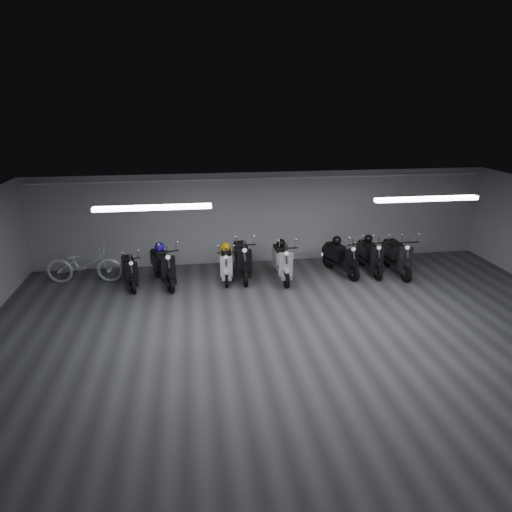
{
  "coord_description": "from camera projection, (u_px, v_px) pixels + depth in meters",
  "views": [
    {
      "loc": [
        -2.2,
        -8.25,
        4.84
      ],
      "look_at": [
        -0.64,
        2.5,
        1.05
      ],
      "focal_mm": 31.57,
      "sensor_mm": 36.0,
      "label": 1
    }
  ],
  "objects": [
    {
      "name": "helmet_0",
      "position": [
        281.0,
        243.0,
        12.73
      ],
      "size": [
        0.26,
        0.26,
        0.26
      ],
      "primitive_type": "sphere",
      "color": "black",
      "rests_on": "scooter_6"
    },
    {
      "name": "helmet_3",
      "position": [
        337.0,
        240.0,
        13.09
      ],
      "size": [
        0.26,
        0.26,
        0.26
      ],
      "primitive_type": "sphere",
      "color": "black",
      "rests_on": "scooter_7"
    },
    {
      "name": "helmet_4",
      "position": [
        368.0,
        239.0,
        13.24
      ],
      "size": [
        0.24,
        0.24,
        0.24
      ],
      "primitive_type": "sphere",
      "color": "black",
      "rests_on": "scooter_8"
    },
    {
      "name": "ceiling",
      "position": [
        307.0,
        211.0,
        8.68
      ],
      "size": [
        14.0,
        10.0,
        0.01
      ],
      "primitive_type": "cube",
      "color": "gray",
      "rests_on": "ground"
    },
    {
      "name": "scooter_0",
      "position": [
        129.0,
        266.0,
        12.13
      ],
      "size": [
        0.91,
        1.69,
        1.2
      ],
      "primitive_type": null,
      "rotation": [
        0.0,
        0.0,
        0.24
      ],
      "color": "black",
      "rests_on": "floor"
    },
    {
      "name": "scooter_1",
      "position": [
        163.0,
        260.0,
        12.2
      ],
      "size": [
        1.2,
        2.0,
        1.42
      ],
      "primitive_type": null,
      "rotation": [
        0.0,
        0.0,
        0.32
      ],
      "color": "black",
      "rests_on": "floor"
    },
    {
      "name": "conduit",
      "position": [
        266.0,
        179.0,
        13.34
      ],
      "size": [
        13.6,
        0.05,
        0.05
      ],
      "primitive_type": "cylinder",
      "rotation": [
        0.0,
        1.57,
        0.0
      ],
      "color": "white",
      "rests_on": "back_wall"
    },
    {
      "name": "floor",
      "position": [
        302.0,
        339.0,
        9.61
      ],
      "size": [
        14.0,
        10.0,
        0.01
      ],
      "primitive_type": "cube",
      "color": "#3B3B3D",
      "rests_on": "ground"
    },
    {
      "name": "scooter_5",
      "position": [
        242.0,
        253.0,
        12.7
      ],
      "size": [
        0.67,
        1.97,
        1.46
      ],
      "primitive_type": null,
      "rotation": [
        0.0,
        0.0,
        0.01
      ],
      "color": "black",
      "rests_on": "floor"
    },
    {
      "name": "back_wall",
      "position": [
        265.0,
        218.0,
        13.82
      ],
      "size": [
        14.0,
        0.01,
        2.8
      ],
      "primitive_type": "cube",
      "color": "#9B9B9D",
      "rests_on": "ground"
    },
    {
      "name": "scooter_9",
      "position": [
        398.0,
        250.0,
        12.99
      ],
      "size": [
        0.64,
        1.91,
        1.43
      ],
      "primitive_type": null,
      "rotation": [
        0.0,
        0.0,
        -0.0
      ],
      "color": "black",
      "rests_on": "floor"
    },
    {
      "name": "helmet_1",
      "position": [
        159.0,
        247.0,
        12.32
      ],
      "size": [
        0.27,
        0.27,
        0.27
      ],
      "primitive_type": "sphere",
      "color": "#190D98",
      "rests_on": "scooter_1"
    },
    {
      "name": "scooter_8",
      "position": [
        371.0,
        251.0,
        13.09
      ],
      "size": [
        0.63,
        1.83,
        1.36
      ],
      "primitive_type": null,
      "rotation": [
        0.0,
        0.0,
        0.01
      ],
      "color": "black",
      "rests_on": "floor"
    },
    {
      "name": "fluor_strip_right",
      "position": [
        427.0,
        199.0,
        10.04
      ],
      "size": [
        2.4,
        0.18,
        0.08
      ],
      "primitive_type": "cube",
      "color": "white",
      "rests_on": "ceiling"
    },
    {
      "name": "bicycle",
      "position": [
        84.0,
        260.0,
        12.39
      ],
      "size": [
        2.09,
        0.88,
        1.32
      ],
      "primitive_type": "imported",
      "rotation": [
        0.0,
        0.0,
        1.49
      ],
      "color": "white",
      "rests_on": "floor"
    },
    {
      "name": "fluor_strip_left",
      "position": [
        153.0,
        208.0,
        9.23
      ],
      "size": [
        2.4,
        0.18,
        0.08
      ],
      "primitive_type": "cube",
      "color": "white",
      "rests_on": "ceiling"
    },
    {
      "name": "scooter_2",
      "position": [
        226.0,
        259.0,
        12.59
      ],
      "size": [
        0.66,
        1.67,
        1.22
      ],
      "primitive_type": null,
      "rotation": [
        0.0,
        0.0,
        -0.07
      ],
      "color": "silver",
      "rests_on": "floor"
    },
    {
      "name": "helmet_2",
      "position": [
        226.0,
        247.0,
        12.71
      ],
      "size": [
        0.28,
        0.28,
        0.28
      ],
      "primitive_type": "sphere",
      "color": "gold",
      "rests_on": "scooter_2"
    },
    {
      "name": "scooter_7",
      "position": [
        341.0,
        252.0,
        12.97
      ],
      "size": [
        1.13,
        1.89,
        1.34
      ],
      "primitive_type": null,
      "rotation": [
        0.0,
        0.0,
        0.32
      ],
      "color": "black",
      "rests_on": "floor"
    },
    {
      "name": "front_wall",
      "position": [
        428.0,
        466.0,
        4.47
      ],
      "size": [
        14.0,
        0.01,
        2.8
      ],
      "primitive_type": "cube",
      "color": "#9B9B9D",
      "rests_on": "ground"
    },
    {
      "name": "scooter_6",
      "position": [
        282.0,
        256.0,
        12.58
      ],
      "size": [
        0.64,
        1.88,
        1.39
      ],
      "primitive_type": null,
      "rotation": [
        0.0,
        0.0,
        -0.01
      ],
      "color": "#B9B8BC",
      "rests_on": "floor"
    }
  ]
}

